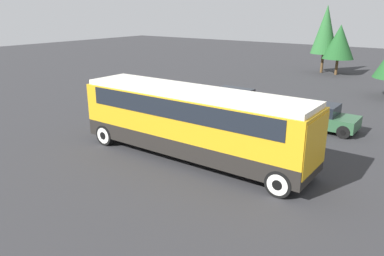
{
  "coord_description": "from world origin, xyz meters",
  "views": [
    {
      "loc": [
        9.42,
        -12.89,
        6.54
      ],
      "look_at": [
        0.0,
        0.0,
        1.45
      ],
      "focal_mm": 35.0,
      "sensor_mm": 36.0,
      "label": 1
    }
  ],
  "objects": [
    {
      "name": "ground_plane",
      "position": [
        0.0,
        0.0,
        0.0
      ],
      "size": [
        120.0,
        120.0,
        0.0
      ],
      "primitive_type": "plane",
      "color": "#2D2D30"
    },
    {
      "name": "tour_bus",
      "position": [
        0.1,
        -0.0,
        1.94
      ],
      "size": [
        11.12,
        2.6,
        3.22
      ],
      "color": "black",
      "rests_on": "ground_plane"
    },
    {
      "name": "parked_car_near",
      "position": [
        3.25,
        7.78,
        0.74
      ],
      "size": [
        4.08,
        1.94,
        1.48
      ],
      "color": "#2D5638",
      "rests_on": "ground_plane"
    },
    {
      "name": "parked_car_mid",
      "position": [
        -2.57,
        8.41,
        0.74
      ],
      "size": [
        4.57,
        1.84,
        1.51
      ],
      "color": "maroon",
      "rests_on": "ground_plane"
    },
    {
      "name": "tree_center",
      "position": [
        -3.09,
        27.92,
        4.49
      ],
      "size": [
        2.72,
        2.72,
        6.98
      ],
      "color": "brown",
      "rests_on": "ground_plane"
    },
    {
      "name": "tree_right",
      "position": [
        -1.39,
        27.34,
        3.35
      ],
      "size": [
        3.1,
        3.1,
        5.07
      ],
      "color": "brown",
      "rests_on": "ground_plane"
    }
  ]
}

